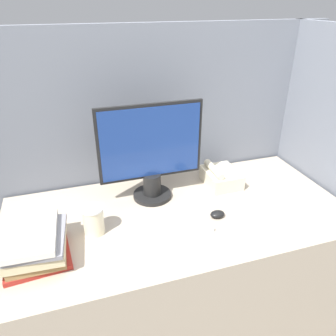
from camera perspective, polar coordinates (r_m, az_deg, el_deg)
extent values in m
cube|color=slate|center=(1.88, -2.42, -0.49)|extent=(1.99, 0.04, 1.57)
cube|color=slate|center=(1.96, 25.11, -2.06)|extent=(0.04, 0.83, 1.57)
cube|color=tan|center=(1.79, 1.68, -17.90)|extent=(1.59, 0.77, 0.78)
cylinder|color=black|center=(1.65, -2.75, -4.69)|extent=(0.19, 0.19, 0.02)
cylinder|color=black|center=(1.62, -2.80, -2.80)|extent=(0.09, 0.09, 0.11)
cube|color=black|center=(1.52, -3.05, 4.54)|extent=(0.50, 0.02, 0.37)
cube|color=navy|center=(1.51, -2.95, 4.41)|extent=(0.47, 0.01, 0.34)
cube|color=silver|center=(1.43, -0.17, -10.59)|extent=(0.38, 0.13, 0.02)
ellipsoid|color=black|center=(1.52, 8.61, -7.96)|extent=(0.07, 0.05, 0.03)
cylinder|color=beige|center=(1.42, -12.82, -9.01)|extent=(0.09, 0.09, 0.12)
cylinder|color=white|center=(1.39, -13.09, -6.95)|extent=(0.09, 0.09, 0.01)
cube|color=maroon|center=(1.40, -21.76, -13.89)|extent=(0.25, 0.26, 0.02)
cube|color=olive|center=(1.37, -21.78, -13.39)|extent=(0.21, 0.23, 0.03)
cube|color=#C6B78C|center=(1.36, -22.45, -12.21)|extent=(0.25, 0.27, 0.04)
cube|color=slate|center=(1.34, -22.11, -11.29)|extent=(0.24, 0.28, 0.02)
cube|color=silver|center=(1.33, -22.84, -10.54)|extent=(0.20, 0.28, 0.03)
cube|color=beige|center=(1.77, 9.24, -1.64)|extent=(0.17, 0.21, 0.08)
cube|color=white|center=(1.74, 10.34, -0.75)|extent=(0.08, 0.09, 0.00)
cylinder|color=beige|center=(1.72, 8.00, -0.22)|extent=(0.04, 0.18, 0.04)
cube|color=white|center=(1.69, 23.56, -6.54)|extent=(0.24, 0.30, 0.01)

